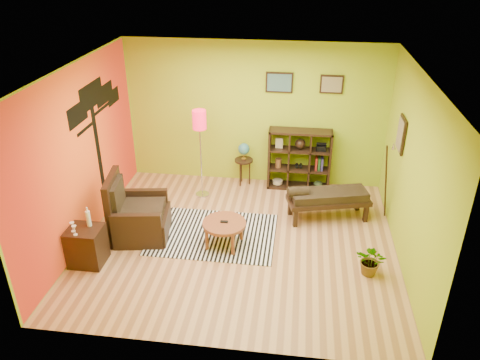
# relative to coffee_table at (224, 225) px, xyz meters

# --- Properties ---
(ground) EXTENTS (5.00, 5.00, 0.00)m
(ground) POSITION_rel_coffee_table_xyz_m (0.22, 0.11, -0.37)
(ground) COLOR tan
(ground) RESTS_ON ground
(room_shell) EXTENTS (5.04, 4.54, 2.82)m
(room_shell) POSITION_rel_coffee_table_xyz_m (0.13, 0.13, 1.43)
(room_shell) COLOR #A2C421
(room_shell) RESTS_ON ground
(zebra_rug) EXTENTS (2.07, 1.49, 0.01)m
(zebra_rug) POSITION_rel_coffee_table_xyz_m (-0.24, 0.27, -0.36)
(zebra_rug) COLOR white
(zebra_rug) RESTS_ON ground
(coffee_table) EXTENTS (0.69, 0.69, 0.44)m
(coffee_table) POSITION_rel_coffee_table_xyz_m (0.00, 0.00, 0.00)
(coffee_table) COLOR brown
(coffee_table) RESTS_ON ground
(armchair) EXTENTS (1.02, 1.02, 1.09)m
(armchair) POSITION_rel_coffee_table_xyz_m (-1.48, 0.10, -0.04)
(armchair) COLOR black
(armchair) RESTS_ON ground
(side_cabinet) EXTENTS (0.51, 0.46, 0.91)m
(side_cabinet) POSITION_rel_coffee_table_xyz_m (-1.98, -0.73, -0.06)
(side_cabinet) COLOR black
(side_cabinet) RESTS_ON ground
(floor_lamp) EXTENTS (0.26, 0.26, 1.71)m
(floor_lamp) POSITION_rel_coffee_table_xyz_m (-0.69, 1.57, 1.02)
(floor_lamp) COLOR silver
(floor_lamp) RESTS_ON ground
(globe_table) EXTENTS (0.36, 0.36, 0.88)m
(globe_table) POSITION_rel_coffee_table_xyz_m (0.04, 2.14, 0.30)
(globe_table) COLOR black
(globe_table) RESTS_ON ground
(cube_shelf) EXTENTS (1.20, 0.35, 1.20)m
(cube_shelf) POSITION_rel_coffee_table_xyz_m (1.14, 2.14, 0.23)
(cube_shelf) COLOR black
(cube_shelf) RESTS_ON ground
(bench) EXTENTS (1.49, 0.85, 0.66)m
(bench) POSITION_rel_coffee_table_xyz_m (1.63, 1.04, 0.05)
(bench) COLOR black
(bench) RESTS_ON ground
(potted_plant) EXTENTS (0.57, 0.60, 0.37)m
(potted_plant) POSITION_rel_coffee_table_xyz_m (2.24, -0.45, -0.18)
(potted_plant) COLOR #26661E
(potted_plant) RESTS_ON ground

